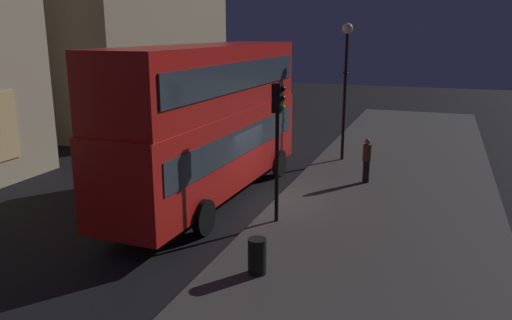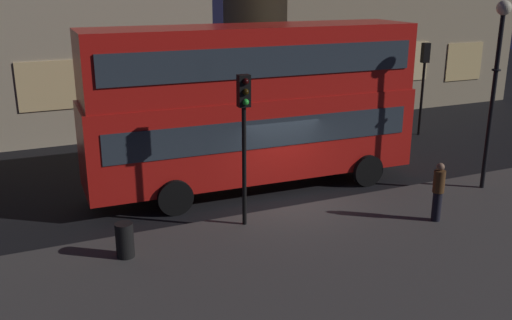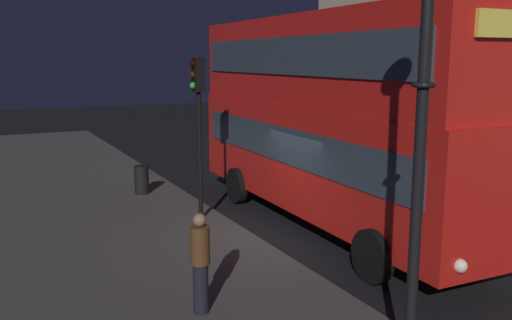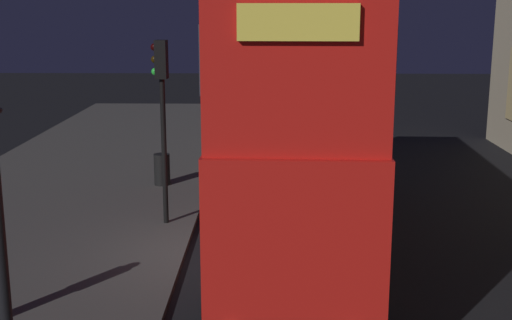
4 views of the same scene
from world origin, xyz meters
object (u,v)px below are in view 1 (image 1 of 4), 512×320
Objects in this scene: traffic_light_near_kerb at (278,124)px; pedestrian at (367,160)px; litter_bin at (257,256)px; double_decker_bus at (210,115)px; traffic_light_far_side at (229,85)px; street_lamp at (346,67)px.

pedestrian is at bearing -18.55° from traffic_light_near_kerb.
traffic_light_near_kerb is 4.76× the size of litter_bin.
traffic_light_near_kerb is 2.45× the size of pedestrian.
litter_bin is (-3.46, -0.61, -2.57)m from traffic_light_near_kerb.
traffic_light_near_kerb is at bearing 9.99° from litter_bin.
pedestrian is (3.54, -4.88, -1.98)m from double_decker_bus.
traffic_light_far_side is 16.39m from litter_bin.
street_lamp is at bearing 0.85° from litter_bin.
traffic_light_near_kerb reaches higher than pedestrian.
traffic_light_near_kerb reaches higher than traffic_light_far_side.
double_decker_bus is 2.69× the size of traffic_light_far_side.
street_lamp is 6.76× the size of litter_bin.
double_decker_bus is at bearing 153.81° from street_lamp.
pedestrian is 1.94× the size of litter_bin.
traffic_light_near_kerb is at bearing 177.01° from street_lamp.
double_decker_bus reaches higher than traffic_light_near_kerb.
traffic_light_near_kerb is at bearing -115.95° from double_decker_bus.
litter_bin is at bearing 10.67° from pedestrian.
traffic_light_near_kerb is at bearing 37.33° from traffic_light_far_side.
double_decker_bus is 1.84× the size of street_lamp.
double_decker_bus is at bearing -34.31° from pedestrian.
street_lamp is at bearing 74.86° from traffic_light_far_side.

